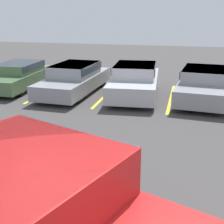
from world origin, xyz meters
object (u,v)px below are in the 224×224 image
object	(u,v)px
parked_sedan_a	(19,75)
parked_sedan_c	(135,80)
parked_sedan_b	(75,78)
parked_sedan_d	(204,83)

from	to	relation	value
parked_sedan_a	parked_sedan_c	world-z (taller)	parked_sedan_c
parked_sedan_a	parked_sedan_c	xyz separation A→B (m)	(5.32, -0.16, 0.07)
parked_sedan_b	parked_sedan_d	size ratio (longest dim) A/B	1.04
parked_sedan_b	parked_sedan_d	distance (m)	5.30
parked_sedan_b	parked_sedan_c	size ratio (longest dim) A/B	1.07
parked_sedan_a	parked_sedan_d	bearing A→B (deg)	88.22
parked_sedan_a	parked_sedan_b	size ratio (longest dim) A/B	0.91
parked_sedan_c	parked_sedan_d	bearing A→B (deg)	87.83
parked_sedan_c	parked_sedan_d	xyz separation A→B (m)	(2.72, 0.10, -0.03)
parked_sedan_d	parked_sedan_c	bearing A→B (deg)	-82.39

